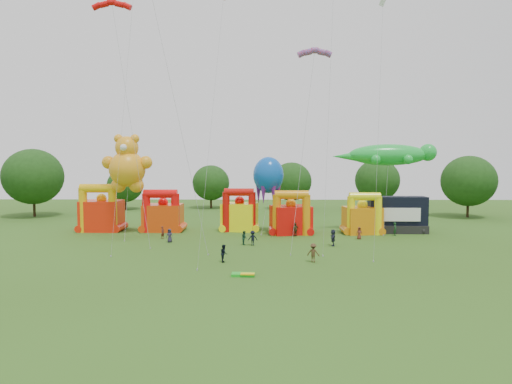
{
  "coord_description": "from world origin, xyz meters",
  "views": [
    {
      "loc": [
        2.26,
        -35.87,
        10.03
      ],
      "look_at": [
        1.51,
        18.0,
        6.26
      ],
      "focal_mm": 32.0,
      "sensor_mm": 36.0,
      "label": 1
    }
  ],
  "objects_px": {
    "teddy_bear_kite": "(127,178)",
    "spectator_4": "(295,229)",
    "gecko_kite": "(388,170)",
    "spectator_0": "(170,236)",
    "octopus_kite": "(268,184)",
    "bouncy_castle_2": "(239,214)",
    "bouncy_castle_0": "(101,213)",
    "stage_trailer": "(397,215)"
  },
  "relations": [
    {
      "from": "octopus_kite",
      "to": "spectator_0",
      "type": "xyz_separation_m",
      "value": [
        -12.1,
        -8.48,
        -5.89
      ]
    },
    {
      "from": "teddy_bear_kite",
      "to": "spectator_0",
      "type": "height_order",
      "value": "teddy_bear_kite"
    },
    {
      "from": "teddy_bear_kite",
      "to": "spectator_4",
      "type": "xyz_separation_m",
      "value": [
        22.67,
        -1.61,
        -6.67
      ]
    },
    {
      "from": "bouncy_castle_2",
      "to": "spectator_4",
      "type": "xyz_separation_m",
      "value": [
        7.63,
        -4.74,
        -1.42
      ]
    },
    {
      "from": "stage_trailer",
      "to": "octopus_kite",
      "type": "distance_m",
      "value": 18.49
    },
    {
      "from": "bouncy_castle_0",
      "to": "bouncy_castle_2",
      "type": "bearing_deg",
      "value": 1.39
    },
    {
      "from": "octopus_kite",
      "to": "spectator_0",
      "type": "height_order",
      "value": "octopus_kite"
    },
    {
      "from": "teddy_bear_kite",
      "to": "spectator_4",
      "type": "distance_m",
      "value": 23.69
    },
    {
      "from": "stage_trailer",
      "to": "spectator_0",
      "type": "relative_size",
      "value": 4.7
    },
    {
      "from": "bouncy_castle_0",
      "to": "bouncy_castle_2",
      "type": "xyz_separation_m",
      "value": [
        19.61,
        0.48,
        -0.22
      ]
    },
    {
      "from": "bouncy_castle_0",
      "to": "spectator_4",
      "type": "distance_m",
      "value": 27.61
    },
    {
      "from": "bouncy_castle_0",
      "to": "stage_trailer",
      "type": "distance_m",
      "value": 41.61
    },
    {
      "from": "spectator_0",
      "to": "spectator_4",
      "type": "xyz_separation_m",
      "value": [
        15.72,
        4.61,
        0.08
      ]
    },
    {
      "from": "teddy_bear_kite",
      "to": "spectator_0",
      "type": "distance_m",
      "value": 11.52
    },
    {
      "from": "stage_trailer",
      "to": "gecko_kite",
      "type": "relative_size",
      "value": 0.54
    },
    {
      "from": "spectator_0",
      "to": "bouncy_castle_0",
      "type": "bearing_deg",
      "value": 156.6
    },
    {
      "from": "octopus_kite",
      "to": "spectator_4",
      "type": "bearing_deg",
      "value": -46.99
    },
    {
      "from": "teddy_bear_kite",
      "to": "octopus_kite",
      "type": "relative_size",
      "value": 1.29
    },
    {
      "from": "octopus_kite",
      "to": "spectator_0",
      "type": "distance_m",
      "value": 15.91
    },
    {
      "from": "stage_trailer",
      "to": "teddy_bear_kite",
      "type": "height_order",
      "value": "teddy_bear_kite"
    },
    {
      "from": "spectator_4",
      "to": "stage_trailer",
      "type": "bearing_deg",
      "value": 149.79
    },
    {
      "from": "gecko_kite",
      "to": "octopus_kite",
      "type": "height_order",
      "value": "gecko_kite"
    },
    {
      "from": "teddy_bear_kite",
      "to": "gecko_kite",
      "type": "distance_m",
      "value": 35.94
    },
    {
      "from": "bouncy_castle_2",
      "to": "teddy_bear_kite",
      "type": "relative_size",
      "value": 0.45
    },
    {
      "from": "gecko_kite",
      "to": "spectator_4",
      "type": "xyz_separation_m",
      "value": [
        -13.15,
        -4.36,
        -7.81
      ]
    },
    {
      "from": "bouncy_castle_0",
      "to": "gecko_kite",
      "type": "bearing_deg",
      "value": 0.14
    },
    {
      "from": "spectator_0",
      "to": "teddy_bear_kite",
      "type": "bearing_deg",
      "value": 152.43
    },
    {
      "from": "gecko_kite",
      "to": "spectator_0",
      "type": "distance_m",
      "value": 31.24
    },
    {
      "from": "spectator_0",
      "to": "spectator_4",
      "type": "bearing_deg",
      "value": 30.56
    },
    {
      "from": "bouncy_castle_2",
      "to": "spectator_0",
      "type": "xyz_separation_m",
      "value": [
        -8.09,
        -9.35,
        -1.5
      ]
    },
    {
      "from": "gecko_kite",
      "to": "spectator_0",
      "type": "height_order",
      "value": "gecko_kite"
    },
    {
      "from": "bouncy_castle_0",
      "to": "stage_trailer",
      "type": "xyz_separation_m",
      "value": [
        41.6,
        -0.76,
        -0.13
      ]
    },
    {
      "from": "bouncy_castle_0",
      "to": "octopus_kite",
      "type": "height_order",
      "value": "octopus_kite"
    },
    {
      "from": "spectator_0",
      "to": "octopus_kite",
      "type": "bearing_deg",
      "value": 49.25
    },
    {
      "from": "bouncy_castle_0",
      "to": "spectator_4",
      "type": "height_order",
      "value": "bouncy_castle_0"
    },
    {
      "from": "bouncy_castle_2",
      "to": "teddy_bear_kite",
      "type": "height_order",
      "value": "teddy_bear_kite"
    },
    {
      "from": "octopus_kite",
      "to": "spectator_4",
      "type": "xyz_separation_m",
      "value": [
        3.62,
        -3.88,
        -5.81
      ]
    },
    {
      "from": "gecko_kite",
      "to": "octopus_kite",
      "type": "distance_m",
      "value": 16.89
    },
    {
      "from": "octopus_kite",
      "to": "spectator_4",
      "type": "relative_size",
      "value": 5.78
    },
    {
      "from": "gecko_kite",
      "to": "spectator_0",
      "type": "xyz_separation_m",
      "value": [
        -28.86,
        -8.97,
        -7.89
      ]
    },
    {
      "from": "stage_trailer",
      "to": "spectator_4",
      "type": "distance_m",
      "value": 14.87
    },
    {
      "from": "spectator_0",
      "to": "gecko_kite",
      "type": "bearing_deg",
      "value": 31.48
    }
  ]
}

